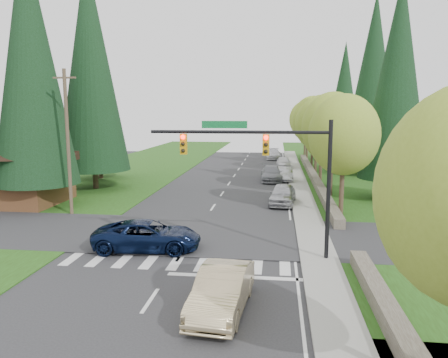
% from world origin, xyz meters
% --- Properties ---
extents(ground, '(120.00, 120.00, 0.00)m').
position_xyz_m(ground, '(0.00, 0.00, 0.00)').
color(ground, '#28282B').
rests_on(ground, ground).
extents(grass_east, '(14.00, 110.00, 0.06)m').
position_xyz_m(grass_east, '(13.00, 20.00, 0.03)').
color(grass_east, '#224211').
rests_on(grass_east, ground).
extents(grass_west, '(14.00, 110.00, 0.06)m').
position_xyz_m(grass_west, '(-13.00, 20.00, 0.03)').
color(grass_west, '#224211').
rests_on(grass_west, ground).
extents(cross_street, '(120.00, 8.00, 0.10)m').
position_xyz_m(cross_street, '(0.00, 8.00, 0.00)').
color(cross_street, '#28282B').
rests_on(cross_street, ground).
extents(sidewalk_east, '(1.80, 80.00, 0.13)m').
position_xyz_m(sidewalk_east, '(6.90, 22.00, 0.07)').
color(sidewalk_east, gray).
rests_on(sidewalk_east, ground).
extents(curb_east, '(0.20, 80.00, 0.13)m').
position_xyz_m(curb_east, '(6.05, 22.00, 0.07)').
color(curb_east, gray).
rests_on(curb_east, ground).
extents(stone_wall_south, '(0.70, 14.00, 0.70)m').
position_xyz_m(stone_wall_south, '(8.60, -3.00, 0.35)').
color(stone_wall_south, '#4C4438').
rests_on(stone_wall_south, ground).
extents(stone_wall_north, '(0.70, 40.00, 0.70)m').
position_xyz_m(stone_wall_north, '(8.60, 30.00, 0.35)').
color(stone_wall_north, '#4C4438').
rests_on(stone_wall_north, ground).
extents(traffic_signal, '(8.70, 0.37, 6.80)m').
position_xyz_m(traffic_signal, '(4.37, 4.50, 4.98)').
color(traffic_signal, black).
rests_on(traffic_signal, ground).
extents(brown_building, '(8.40, 8.40, 5.40)m').
position_xyz_m(brown_building, '(-15.00, 15.00, 3.14)').
color(brown_building, '#4C2D19').
rests_on(brown_building, ground).
extents(utility_pole, '(1.60, 0.24, 10.00)m').
position_xyz_m(utility_pole, '(-9.50, 12.00, 5.14)').
color(utility_pole, '#473828').
rests_on(utility_pole, ground).
extents(decid_tree_0, '(4.80, 4.80, 8.37)m').
position_xyz_m(decid_tree_0, '(9.20, 14.00, 5.60)').
color(decid_tree_0, '#38281C').
rests_on(decid_tree_0, ground).
extents(decid_tree_1, '(5.20, 5.20, 8.80)m').
position_xyz_m(decid_tree_1, '(9.30, 21.00, 5.80)').
color(decid_tree_1, '#38281C').
rests_on(decid_tree_1, ground).
extents(decid_tree_2, '(5.00, 5.00, 8.82)m').
position_xyz_m(decid_tree_2, '(9.10, 28.00, 5.93)').
color(decid_tree_2, '#38281C').
rests_on(decid_tree_2, ground).
extents(decid_tree_3, '(5.00, 5.00, 8.55)m').
position_xyz_m(decid_tree_3, '(9.20, 35.00, 5.66)').
color(decid_tree_3, '#38281C').
rests_on(decid_tree_3, ground).
extents(decid_tree_4, '(5.40, 5.40, 9.18)m').
position_xyz_m(decid_tree_4, '(9.30, 42.00, 6.06)').
color(decid_tree_4, '#38281C').
rests_on(decid_tree_4, ground).
extents(decid_tree_5, '(4.80, 4.80, 8.30)m').
position_xyz_m(decid_tree_5, '(9.10, 49.00, 5.53)').
color(decid_tree_5, '#38281C').
rests_on(decid_tree_5, ground).
extents(decid_tree_6, '(5.20, 5.20, 8.86)m').
position_xyz_m(decid_tree_6, '(9.20, 56.00, 5.86)').
color(decid_tree_6, '#38281C').
rests_on(decid_tree_6, ground).
extents(conifer_w_a, '(6.12, 6.12, 19.80)m').
position_xyz_m(conifer_w_a, '(-13.00, 14.00, 10.79)').
color(conifer_w_a, '#38281C').
rests_on(conifer_w_a, ground).
extents(conifer_w_b, '(5.44, 5.44, 17.80)m').
position_xyz_m(conifer_w_b, '(-16.00, 18.00, 9.79)').
color(conifer_w_b, '#38281C').
rests_on(conifer_w_b, ground).
extents(conifer_w_c, '(6.46, 6.46, 20.80)m').
position_xyz_m(conifer_w_c, '(-12.00, 22.00, 11.29)').
color(conifer_w_c, '#38281C').
rests_on(conifer_w_c, ground).
extents(conifer_w_e, '(5.78, 5.78, 18.80)m').
position_xyz_m(conifer_w_e, '(-14.00, 28.00, 10.29)').
color(conifer_w_e, '#38281C').
rests_on(conifer_w_e, ground).
extents(conifer_e_a, '(5.44, 5.44, 17.80)m').
position_xyz_m(conifer_e_a, '(14.00, 20.00, 9.79)').
color(conifer_e_a, '#38281C').
rests_on(conifer_e_a, ground).
extents(conifer_e_b, '(6.12, 6.12, 19.80)m').
position_xyz_m(conifer_e_b, '(15.00, 34.00, 10.79)').
color(conifer_e_b, '#38281C').
rests_on(conifer_e_b, ground).
extents(conifer_e_c, '(5.10, 5.10, 16.80)m').
position_xyz_m(conifer_e_c, '(14.00, 48.00, 9.29)').
color(conifer_e_c, '#38281C').
rests_on(conifer_e_c, ground).
extents(sedan_champagne, '(2.11, 4.97, 1.60)m').
position_xyz_m(sedan_champagne, '(2.85, -1.53, 0.80)').
color(sedan_champagne, beige).
rests_on(sedan_champagne, ground).
extents(suv_navy, '(5.76, 3.07, 1.54)m').
position_xyz_m(suv_navy, '(-1.90, 5.00, 0.77)').
color(suv_navy, black).
rests_on(suv_navy, ground).
extents(parked_car_a, '(2.32, 4.82, 1.59)m').
position_xyz_m(parked_car_a, '(5.23, 17.21, 0.79)').
color(parked_car_a, '#B0B1B6').
rests_on(parked_car_a, ground).
extents(parked_car_b, '(2.35, 5.35, 1.53)m').
position_xyz_m(parked_car_b, '(4.20, 28.78, 0.76)').
color(parked_car_b, slate).
rests_on(parked_car_b, ground).
extents(parked_car_c, '(1.62, 4.27, 1.39)m').
position_xyz_m(parked_car_c, '(5.60, 29.00, 0.70)').
color(parked_car_c, '#ACACB1').
rests_on(parked_car_c, ground).
extents(parked_car_d, '(2.02, 4.53, 1.51)m').
position_xyz_m(parked_car_d, '(5.60, 38.47, 0.76)').
color(parked_car_d, silver).
rests_on(parked_car_d, ground).
extents(parked_car_e, '(2.17, 5.21, 1.51)m').
position_xyz_m(parked_car_e, '(4.20, 49.89, 0.75)').
color(parked_car_e, silver).
rests_on(parked_car_e, ground).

